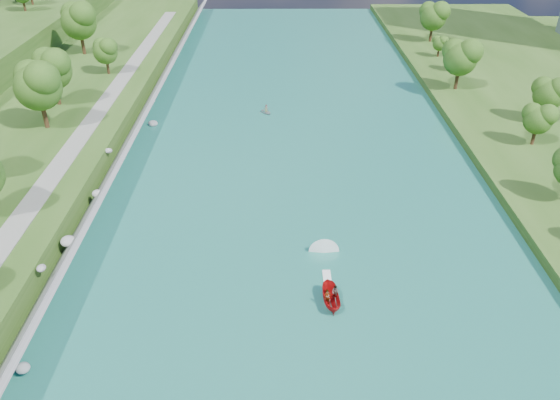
{
  "coord_description": "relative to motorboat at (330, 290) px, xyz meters",
  "views": [
    {
      "loc": [
        -2.48,
        -40.26,
        38.67
      ],
      "look_at": [
        -2.1,
        18.96,
        2.5
      ],
      "focal_mm": 35.0,
      "sensor_mm": 36.0,
      "label": 1
    }
  ],
  "objects": [
    {
      "name": "riprap_bank",
      "position": [
        -28.87,
        15.79,
        0.95
      ],
      "size": [
        4.51,
        236.0,
        4.32
      ],
      "color": "slate",
      "rests_on": "ground"
    },
    {
      "name": "raft",
      "position": [
        -7.42,
        50.02,
        -0.39
      ],
      "size": [
        2.94,
        3.1,
        1.62
      ],
      "rotation": [
        0.0,
        0.0,
        0.63
      ],
      "color": "gray",
      "rests_on": "river_water"
    },
    {
      "name": "ground",
      "position": [
        -3.02,
        -3.55,
        -0.85
      ],
      "size": [
        260.0,
        260.0,
        0.0
      ],
      "primitive_type": "plane",
      "color": "#2D5119",
      "rests_on": "ground"
    },
    {
      "name": "riverside_path",
      "position": [
        -35.52,
        16.45,
        2.7
      ],
      "size": [
        3.0,
        200.0,
        0.1
      ],
      "primitive_type": "cube",
      "color": "gray",
      "rests_on": "berm_west"
    },
    {
      "name": "motorboat",
      "position": [
        0.0,
        0.0,
        0.0
      ],
      "size": [
        3.6,
        19.08,
        2.14
      ],
      "rotation": [
        0.0,
        0.0,
        3.23
      ],
      "color": "#A80D0E",
      "rests_on": "river_water"
    },
    {
      "name": "river_water",
      "position": [
        -3.02,
        16.45,
        -0.8
      ],
      "size": [
        55.0,
        240.0,
        0.1
      ],
      "primitive_type": "cube",
      "color": "#196259",
      "rests_on": "ground"
    }
  ]
}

